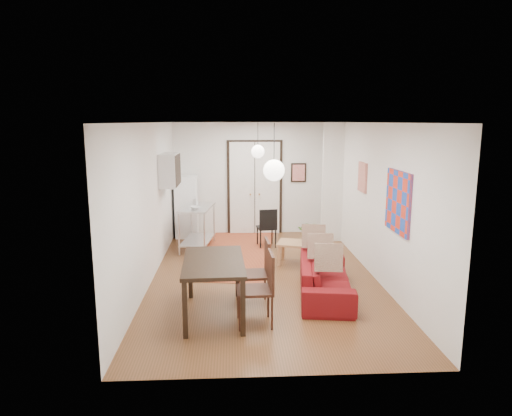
{
  "coord_description": "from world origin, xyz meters",
  "views": [
    {
      "loc": [
        -0.58,
        -8.33,
        2.93
      ],
      "look_at": [
        -0.12,
        0.44,
        1.25
      ],
      "focal_mm": 32.0,
      "sensor_mm": 36.0,
      "label": 1
    }
  ],
  "objects_px": {
    "dining_table": "(214,266)",
    "dining_chair_near": "(252,266)",
    "dining_chair_far": "(254,280)",
    "fridge": "(187,207)",
    "coffee_table": "(303,246)",
    "sofa": "(325,277)",
    "kitchen_counter": "(197,221)",
    "black_side_chair": "(266,223)"
  },
  "relations": [
    {
      "from": "sofa",
      "to": "dining_chair_near",
      "type": "height_order",
      "value": "dining_chair_near"
    },
    {
      "from": "fridge",
      "to": "black_side_chair",
      "type": "xyz_separation_m",
      "value": [
        1.96,
        -0.93,
        -0.24
      ]
    },
    {
      "from": "coffee_table",
      "to": "kitchen_counter",
      "type": "xyz_separation_m",
      "value": [
        -2.27,
        1.33,
        0.26
      ]
    },
    {
      "from": "coffee_table",
      "to": "dining_chair_far",
      "type": "distance_m",
      "value": 2.93
    },
    {
      "from": "dining_table",
      "to": "black_side_chair",
      "type": "relative_size",
      "value": 1.74
    },
    {
      "from": "dining_chair_far",
      "to": "black_side_chair",
      "type": "height_order",
      "value": "dining_chair_far"
    },
    {
      "from": "sofa",
      "to": "black_side_chair",
      "type": "bearing_deg",
      "value": 21.59
    },
    {
      "from": "sofa",
      "to": "fridge",
      "type": "xyz_separation_m",
      "value": [
        -2.74,
        4.14,
        0.47
      ]
    },
    {
      "from": "dining_table",
      "to": "dining_chair_far",
      "type": "relative_size",
      "value": 1.49
    },
    {
      "from": "sofa",
      "to": "dining_table",
      "type": "xyz_separation_m",
      "value": [
        -1.86,
        -0.74,
        0.46
      ]
    },
    {
      "from": "dining_chair_far",
      "to": "black_side_chair",
      "type": "xyz_separation_m",
      "value": [
        0.49,
        4.19,
        -0.09
      ]
    },
    {
      "from": "fridge",
      "to": "dining_table",
      "type": "relative_size",
      "value": 0.97
    },
    {
      "from": "sofa",
      "to": "kitchen_counter",
      "type": "xyz_separation_m",
      "value": [
        -2.39,
        3.04,
        0.34
      ]
    },
    {
      "from": "dining_chair_near",
      "to": "dining_table",
      "type": "bearing_deg",
      "value": -54.76
    },
    {
      "from": "fridge",
      "to": "dining_table",
      "type": "height_order",
      "value": "fridge"
    },
    {
      "from": "dining_chair_near",
      "to": "kitchen_counter",
      "type": "bearing_deg",
      "value": -163.51
    },
    {
      "from": "kitchen_counter",
      "to": "fridge",
      "type": "relative_size",
      "value": 0.87
    },
    {
      "from": "coffee_table",
      "to": "dining_table",
      "type": "height_order",
      "value": "dining_table"
    },
    {
      "from": "fridge",
      "to": "dining_chair_near",
      "type": "xyz_separation_m",
      "value": [
        1.47,
        -4.42,
        -0.15
      ]
    },
    {
      "from": "dining_chair_far",
      "to": "fridge",
      "type": "bearing_deg",
      "value": -166.22
    },
    {
      "from": "sofa",
      "to": "dining_chair_near",
      "type": "distance_m",
      "value": 1.33
    },
    {
      "from": "fridge",
      "to": "dining_table",
      "type": "distance_m",
      "value": 4.96
    },
    {
      "from": "coffee_table",
      "to": "dining_table",
      "type": "xyz_separation_m",
      "value": [
        -1.74,
        -2.45,
        0.38
      ]
    },
    {
      "from": "sofa",
      "to": "kitchen_counter",
      "type": "distance_m",
      "value": 3.89
    },
    {
      "from": "kitchen_counter",
      "to": "black_side_chair",
      "type": "xyz_separation_m",
      "value": [
        1.62,
        0.16,
        -0.11
      ]
    },
    {
      "from": "kitchen_counter",
      "to": "sofa",
      "type": "bearing_deg",
      "value": -43.82
    },
    {
      "from": "dining_table",
      "to": "dining_chair_near",
      "type": "height_order",
      "value": "dining_chair_near"
    },
    {
      "from": "sofa",
      "to": "dining_chair_far",
      "type": "bearing_deg",
      "value": 135.88
    },
    {
      "from": "coffee_table",
      "to": "fridge",
      "type": "distance_m",
      "value": 3.59
    },
    {
      "from": "fridge",
      "to": "coffee_table",
      "type": "bearing_deg",
      "value": -42.39
    },
    {
      "from": "sofa",
      "to": "fridge",
      "type": "bearing_deg",
      "value": 41.48
    },
    {
      "from": "kitchen_counter",
      "to": "dining_chair_far",
      "type": "height_order",
      "value": "dining_chair_far"
    },
    {
      "from": "dining_table",
      "to": "dining_chair_near",
      "type": "xyz_separation_m",
      "value": [
        0.6,
        0.46,
        -0.15
      ]
    },
    {
      "from": "kitchen_counter",
      "to": "dining_chair_near",
      "type": "bearing_deg",
      "value": -63.23
    },
    {
      "from": "coffee_table",
      "to": "dining_chair_far",
      "type": "relative_size",
      "value": 1.06
    },
    {
      "from": "sofa",
      "to": "dining_chair_near",
      "type": "xyz_separation_m",
      "value": [
        -1.26,
        -0.28,
        0.32
      ]
    },
    {
      "from": "coffee_table",
      "to": "kitchen_counter",
      "type": "relative_size",
      "value": 0.84
    },
    {
      "from": "coffee_table",
      "to": "dining_chair_far",
      "type": "xyz_separation_m",
      "value": [
        -1.14,
        -2.69,
        0.23
      ]
    },
    {
      "from": "dining_table",
      "to": "fridge",
      "type": "bearing_deg",
      "value": 100.15
    },
    {
      "from": "coffee_table",
      "to": "dining_table",
      "type": "relative_size",
      "value": 0.71
    },
    {
      "from": "dining_table",
      "to": "kitchen_counter",
      "type": "bearing_deg",
      "value": 97.97
    },
    {
      "from": "sofa",
      "to": "dining_chair_far",
      "type": "distance_m",
      "value": 1.63
    }
  ]
}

